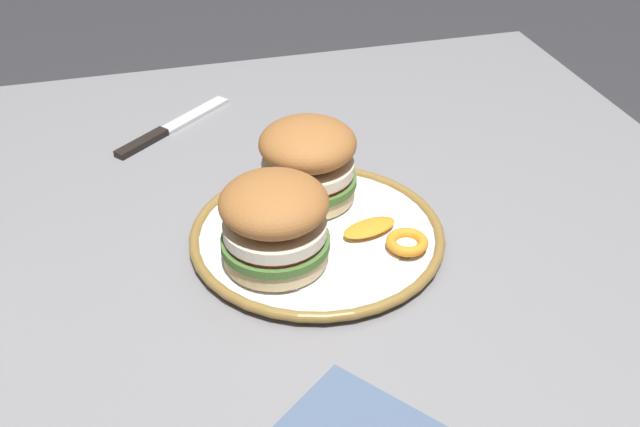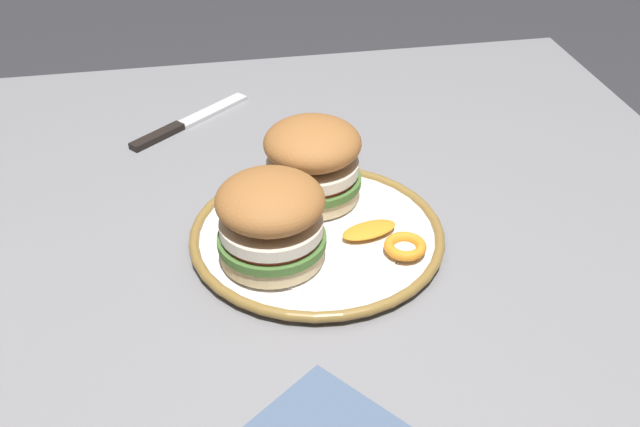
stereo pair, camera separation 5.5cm
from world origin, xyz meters
The scene contains 7 objects.
dining_table centered at (0.00, 0.00, 0.63)m, with size 1.23×1.09×0.72m.
dinner_plate centered at (-0.07, 0.00, 0.72)m, with size 0.30×0.30×0.02m.
sandwich_half_left centered at (-0.03, -0.06, 0.78)m, with size 0.16×0.16×0.10m.
sandwich_half_right centered at (-0.14, 0.01, 0.78)m, with size 0.17×0.17×0.10m.
orange_peel_curled centered at (-0.01, 0.09, 0.74)m, with size 0.06×0.06×0.01m.
orange_peel_strip_long centered at (-0.05, 0.06, 0.74)m, with size 0.05×0.07×0.01m.
table_knife centered at (-0.38, -0.15, 0.72)m, with size 0.16×0.18×0.01m.
Camera 1 is at (0.61, -0.18, 1.25)m, focal length 41.97 mm.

